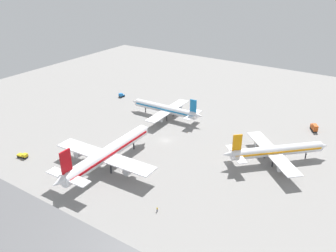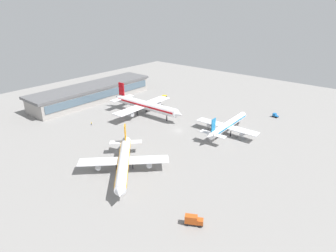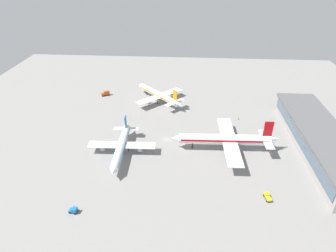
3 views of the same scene
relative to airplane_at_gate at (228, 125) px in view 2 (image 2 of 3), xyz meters
The scene contains 9 objects.
ground 25.90m from the airplane_at_gate, 56.83° to the right, with size 288.00×288.00×0.00m, color gray.
terminal_building 99.82m from the airplane_at_gate, 83.99° to the right, with size 89.13×22.15×10.90m.
airplane_at_gate is the anchor object (origin of this frame).
airplane_taxiing 61.43m from the airplane_at_gate, 11.95° to the right, with size 35.41×34.99×13.64m.
airplane_distant 52.37m from the airplane_at_gate, 81.78° to the right, with size 43.55×54.39×16.56m.
pushback_tractor 70.72m from the airplane_at_gate, 111.69° to the right, with size 4.67×2.86×1.90m.
catering_truck 71.50m from the airplane_at_gate, 20.91° to the left, with size 4.42×5.81×3.30m.
baggage_tug 40.22m from the airplane_at_gate, 164.86° to the left, with size 2.69×3.48×2.30m.
ground_crew_worker 74.31m from the airplane_at_gate, 58.57° to the right, with size 0.41×0.58×1.67m.
Camera 2 is at (110.55, 85.02, 61.90)m, focal length 30.74 mm.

